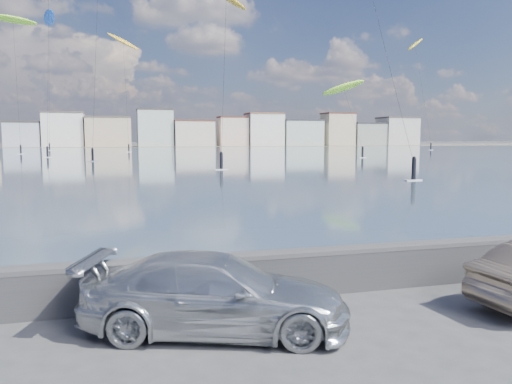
% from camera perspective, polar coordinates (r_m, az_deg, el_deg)
% --- Properties ---
extents(ground, '(700.00, 700.00, 0.00)m').
position_cam_1_polar(ground, '(8.53, 0.61, -18.02)').
color(ground, '#333335').
rests_on(ground, ground).
extents(bay_water, '(500.00, 177.00, 0.00)m').
position_cam_1_polar(bay_water, '(99.06, -14.04, 4.07)').
color(bay_water, '#395169').
rests_on(bay_water, ground).
extents(far_shore_strip, '(500.00, 60.00, 0.00)m').
position_cam_1_polar(far_shore_strip, '(207.52, -14.72, 5.11)').
color(far_shore_strip, '#4C473D').
rests_on(far_shore_strip, ground).
extents(seawall, '(400.00, 0.36, 1.08)m').
position_cam_1_polar(seawall, '(10.80, -3.35, -9.46)').
color(seawall, '#28282B').
rests_on(seawall, ground).
extents(far_buildings, '(240.79, 13.26, 14.60)m').
position_cam_1_polar(far_buildings, '(193.52, -14.33, 6.84)').
color(far_buildings, '#B2B7C6').
rests_on(far_buildings, ground).
extents(car_silver, '(5.19, 3.38, 1.40)m').
position_cam_1_polar(car_silver, '(9.22, -4.62, -11.48)').
color(car_silver, '#B8BCC1').
rests_on(car_silver, ground).
extents(kitesurfer_0, '(10.74, 15.67, 30.86)m').
position_cam_1_polar(kitesurfer_0, '(129.64, -26.03, 17.18)').
color(kitesurfer_0, '#8CD826').
rests_on(kitesurfer_0, ground).
extents(kitesurfer_1, '(7.96, 10.63, 29.48)m').
position_cam_1_polar(kitesurfer_1, '(132.16, -14.93, 16.10)').
color(kitesurfer_1, '#BF8C19').
rests_on(kitesurfer_1, ground).
extents(kitesurfer_4, '(5.27, 20.07, 39.57)m').
position_cam_1_polar(kitesurfer_4, '(161.17, -22.57, 17.81)').
color(kitesurfer_4, blue).
rests_on(kitesurfer_4, ground).
extents(kitesurfer_7, '(7.22, 12.70, 32.48)m').
position_cam_1_polar(kitesurfer_7, '(154.63, 17.76, 15.56)').
color(kitesurfer_7, yellow).
rests_on(kitesurfer_7, ground).
extents(kitesurfer_8, '(9.00, 10.25, 14.83)m').
position_cam_1_polar(kitesurfer_8, '(94.95, 9.99, 11.58)').
color(kitesurfer_8, '#8CD826').
rests_on(kitesurfer_8, ground).
extents(kitesurfer_13, '(7.98, 16.90, 23.59)m').
position_cam_1_polar(kitesurfer_13, '(69.97, -3.43, 21.07)').
color(kitesurfer_13, '#BF8C19').
rests_on(kitesurfer_13, ground).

